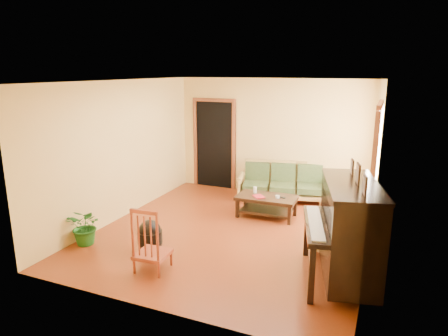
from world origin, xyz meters
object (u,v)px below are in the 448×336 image
at_px(coffee_table, 267,206).
at_px(potted_plant, 86,226).
at_px(armchair, 340,224).
at_px(footstool, 150,239).
at_px(piano, 349,233).
at_px(red_chair, 152,238).
at_px(sofa, 283,182).
at_px(ceramic_crock, 362,202).

distance_m(coffee_table, potted_plant, 3.31).
xyz_separation_m(coffee_table, armchair, (1.49, -1.00, 0.25)).
bearing_deg(footstool, piano, 5.16).
relative_size(footstool, red_chair, 0.41).
xyz_separation_m(armchair, red_chair, (-2.37, -1.65, 0.02)).
bearing_deg(sofa, armchair, -68.02).
distance_m(sofa, piano, 3.41).
height_order(coffee_table, ceramic_crock, coffee_table).
height_order(piano, ceramic_crock, piano).
distance_m(coffee_table, piano, 2.57).
distance_m(coffee_table, armchair, 1.81).
bearing_deg(coffee_table, ceramic_crock, 36.03).
xyz_separation_m(piano, ceramic_crock, (-0.02, 3.09, -0.55)).
distance_m(sofa, potted_plant, 4.17).
height_order(armchair, piano, piano).
xyz_separation_m(coffee_table, red_chair, (-0.87, -2.65, 0.27)).
bearing_deg(red_chair, footstool, 122.60).
distance_m(coffee_table, ceramic_crock, 2.08).
xyz_separation_m(armchair, piano, (0.20, -0.87, 0.22)).
height_order(coffee_table, footstool, coffee_table).
relative_size(armchair, ceramic_crock, 3.47).
distance_m(coffee_table, footstool, 2.48).
distance_m(armchair, footstool, 2.99).
xyz_separation_m(piano, potted_plant, (-4.02, -0.49, -0.37)).
bearing_deg(footstool, coffee_table, 59.47).
bearing_deg(footstool, potted_plant, -168.43).
xyz_separation_m(sofa, coffee_table, (-0.03, -1.09, -0.20)).
height_order(coffee_table, armchair, armchair).
height_order(piano, potted_plant, piano).
xyz_separation_m(piano, red_chair, (-2.57, -0.78, -0.20)).
bearing_deg(armchair, coffee_table, 154.41).
bearing_deg(sofa, red_chair, -116.61).
bearing_deg(armchair, red_chair, -136.86).
relative_size(footstool, ceramic_crock, 1.48).
height_order(sofa, potted_plant, sofa).
xyz_separation_m(armchair, footstool, (-2.75, -1.13, -0.27)).
height_order(footstool, ceramic_crock, footstool).
bearing_deg(footstool, ceramic_crock, 48.80).
bearing_deg(armchair, sofa, 133.31).
relative_size(coffee_table, red_chair, 1.19).
bearing_deg(piano, red_chair, -177.12).
xyz_separation_m(coffee_table, footstool, (-1.26, -2.13, -0.02)).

